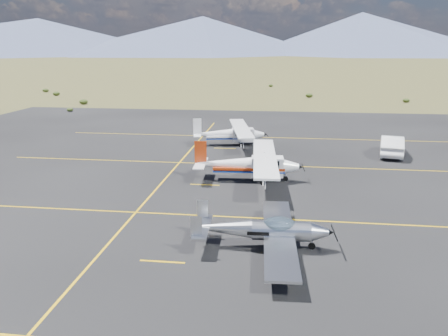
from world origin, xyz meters
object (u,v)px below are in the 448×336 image
(aircraft_plain, at_px, (230,133))
(sedan, at_px, (392,145))
(aircraft_low_wing, at_px, (265,230))
(aircraft_cessna, at_px, (249,164))

(aircraft_plain, height_order, sedan, aircraft_plain)
(aircraft_low_wing, height_order, aircraft_cessna, aircraft_cessna)
(aircraft_plain, distance_m, sedan, 14.32)
(aircraft_low_wing, distance_m, aircraft_cessna, 10.57)
(aircraft_low_wing, relative_size, aircraft_plain, 0.85)
(aircraft_plain, xyz_separation_m, sedan, (14.14, -2.26, -0.27))
(aircraft_plain, relative_size, sedan, 1.95)
(aircraft_low_wing, height_order, aircraft_plain, aircraft_plain)
(aircraft_low_wing, relative_size, sedan, 1.66)
(aircraft_cessna, relative_size, aircraft_plain, 1.08)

